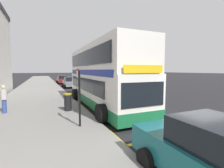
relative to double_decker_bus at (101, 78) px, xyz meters
The scene contains 11 objects.
ground_plane 26.01m from the double_decker_bus, 84.56° to the left, with size 260.00×260.00×0.00m, color black.
pavement_near 26.28m from the double_decker_bus, 99.98° to the left, with size 6.00×76.00×0.14m, color gray.
double_decker_bus is the anchor object (origin of this frame).
bus_bay_markings 2.06m from the double_decker_bus, 107.22° to the left, with size 3.05×13.30×0.01m.
bus_stop_sign 4.91m from the double_decker_bus, 121.74° to the right, with size 0.09×0.51×2.60m.
parked_car_maroon_far 21.52m from the double_decker_bus, 91.21° to the left, with size 2.09×4.20×1.62m.
parked_car_teal_across 9.37m from the double_decker_bus, 94.27° to the right, with size 2.09×4.20×1.62m.
parked_car_navy_kerbside 27.95m from the double_decker_bus, 74.67° to the left, with size 2.09×4.20×1.62m.
parked_car_grey_ahead 13.88m from the double_decker_bus, 90.72° to the left, with size 2.09×4.20×1.62m.
pedestrian_waiting_near_sign 6.27m from the double_decker_bus, behind, with size 0.34×0.34×1.66m.
litter_bin 3.19m from the double_decker_bus, 157.01° to the right, with size 0.48×0.48×1.08m.
Camera 1 is at (-6.53, -5.11, 2.68)m, focal length 25.66 mm.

